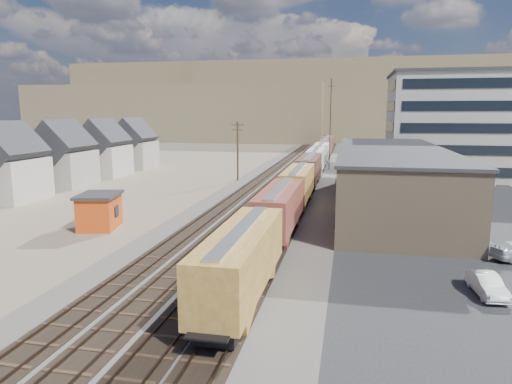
% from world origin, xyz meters
% --- Properties ---
extents(ground, '(300.00, 300.00, 0.00)m').
position_xyz_m(ground, '(0.00, 0.00, 0.00)').
color(ground, '#6B6356').
rests_on(ground, ground).
extents(ballast_bed, '(18.00, 200.00, 0.06)m').
position_xyz_m(ballast_bed, '(0.00, 50.00, 0.03)').
color(ballast_bed, '#4C4742').
rests_on(ballast_bed, ground).
extents(dirt_yard, '(24.00, 180.00, 0.03)m').
position_xyz_m(dirt_yard, '(-20.00, 40.00, 0.01)').
color(dirt_yard, '#807158').
rests_on(dirt_yard, ground).
extents(asphalt_lot, '(26.00, 120.00, 0.04)m').
position_xyz_m(asphalt_lot, '(22.00, 35.00, 0.02)').
color(asphalt_lot, '#232326').
rests_on(asphalt_lot, ground).
extents(rail_tracks, '(11.40, 200.00, 0.24)m').
position_xyz_m(rail_tracks, '(-0.55, 50.00, 0.11)').
color(rail_tracks, black).
rests_on(rail_tracks, ground).
extents(freight_train, '(3.00, 119.74, 4.46)m').
position_xyz_m(freight_train, '(3.80, 46.43, 2.79)').
color(freight_train, black).
rests_on(freight_train, ground).
extents(warehouse, '(12.40, 40.40, 7.25)m').
position_xyz_m(warehouse, '(14.98, 25.00, 3.65)').
color(warehouse, '#9E8363').
rests_on(warehouse, ground).
extents(office_tower, '(22.60, 18.60, 18.45)m').
position_xyz_m(office_tower, '(27.95, 54.95, 9.26)').
color(office_tower, '#9E998E').
rests_on(office_tower, ground).
extents(utility_pole_north, '(2.20, 0.32, 10.00)m').
position_xyz_m(utility_pole_north, '(-8.50, 42.00, 5.30)').
color(utility_pole_north, '#382619').
rests_on(utility_pole_north, ground).
extents(radio_mast, '(1.20, 0.16, 18.00)m').
position_xyz_m(radio_mast, '(6.00, 60.00, 9.12)').
color(radio_mast, black).
rests_on(radio_mast, ground).
extents(townhouse_row, '(8.15, 68.16, 10.47)m').
position_xyz_m(townhouse_row, '(-34.00, 25.00, 4.34)').
color(townhouse_row, '#B7B2A8').
rests_on(townhouse_row, ground).
extents(hills_north, '(265.00, 80.00, 32.00)m').
position_xyz_m(hills_north, '(0.17, 167.92, 14.10)').
color(hills_north, brown).
rests_on(hills_north, ground).
extents(maintenance_shed, '(4.69, 5.54, 3.56)m').
position_xyz_m(maintenance_shed, '(-14.34, 8.00, 1.82)').
color(maintenance_shed, '#DA4914').
rests_on(maintenance_shed, ground).
extents(parked_car_white, '(1.83, 4.24, 1.36)m').
position_xyz_m(parked_car_white, '(18.87, -2.51, 0.68)').
color(parked_car_white, white).
rests_on(parked_car_white, ground).
extents(parked_car_blue, '(5.28, 4.03, 1.33)m').
position_xyz_m(parked_car_blue, '(19.81, 47.64, 0.67)').
color(parked_car_blue, navy).
rests_on(parked_car_blue, ground).
extents(parked_car_far, '(2.49, 5.13, 1.69)m').
position_xyz_m(parked_car_far, '(31.21, 45.20, 0.84)').
color(parked_car_far, white).
rests_on(parked_car_far, ground).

